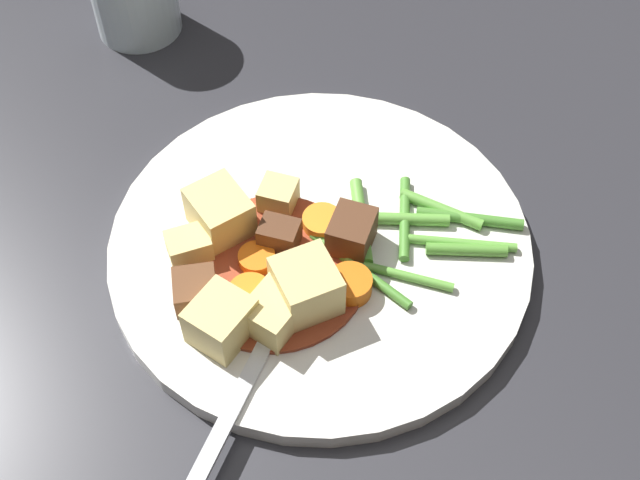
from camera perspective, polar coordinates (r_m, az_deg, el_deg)
The scene contains 28 objects.
ground_plane at distance 0.58m, azimuth 0.00°, elevation -0.80°, with size 3.00×3.00×0.00m, color #2D2D33.
dinner_plate at distance 0.58m, azimuth 0.00°, elevation -0.40°, with size 0.29×0.29×0.01m, color white.
stew_sauce at distance 0.56m, azimuth -3.17°, elevation -2.03°, with size 0.13×0.13×0.00m, color #93381E.
carrot_slice_0 at distance 0.56m, azimuth -4.19°, elevation -1.47°, with size 0.02×0.02×0.01m, color orange.
carrot_slice_1 at distance 0.54m, azimuth 2.38°, elevation -2.90°, with size 0.03×0.03×0.01m, color orange.
carrot_slice_2 at distance 0.58m, azimuth 0.14°, elevation 1.20°, with size 0.03×0.03×0.01m, color orange.
carrot_slice_3 at distance 0.54m, azimuth -4.73°, elevation -3.64°, with size 0.03×0.03×0.01m, color orange.
potato_chunk_0 at distance 0.53m, azimuth -3.07°, elevation -4.89°, with size 0.04×0.03×0.03m, color #E5CC7A.
potato_chunk_1 at distance 0.52m, azimuth -6.68°, elevation -5.42°, with size 0.03×0.04×0.03m, color #E5CC7A.
potato_chunk_2 at distance 0.56m, azimuth -8.80°, elevation -0.45°, with size 0.02×0.03×0.02m, color #E5CC7A.
potato_chunk_3 at distance 0.57m, azimuth -6.75°, elevation 1.82°, with size 0.03×0.04×0.03m, color #E5CC7A.
potato_chunk_4 at distance 0.58m, azimuth -2.83°, elevation 2.97°, with size 0.02×0.02×0.02m, color #E5CC7A.
potato_chunk_5 at distance 0.53m, azimuth -0.93°, elevation -3.20°, with size 0.04×0.04×0.04m, color #E5CC7A.
meat_chunk_0 at distance 0.56m, azimuth 2.14°, elevation 0.49°, with size 0.03×0.03×0.03m, color #56331E.
meat_chunk_1 at distance 0.56m, azimuth -2.75°, elevation 0.27°, with size 0.02×0.03×0.02m, color #56331E.
meat_chunk_2 at distance 0.55m, azimuth -1.62°, elevation -2.32°, with size 0.02×0.02×0.02m, color brown.
meat_chunk_3 at distance 0.54m, azimuth -8.38°, elevation -3.39°, with size 0.03×0.03×0.02m, color brown.
green_bean_0 at distance 0.57m, azimuth 9.41°, elevation -0.20°, with size 0.01×0.01×0.08m, color #66AD42.
green_bean_1 at distance 0.58m, azimuth 5.72°, elevation 1.47°, with size 0.01×0.01×0.07m, color #4C8E33.
green_bean_2 at distance 0.58m, azimuth 4.99°, elevation 1.44°, with size 0.01×0.01×0.08m, color #66AD42.
green_bean_3 at distance 0.59m, azimuth 8.19°, elevation 2.06°, with size 0.01×0.01×0.06m, color #66AD42.
green_bean_4 at distance 0.57m, azimuth 9.83°, elevation -0.65°, with size 0.01×0.01×0.05m, color #599E38.
green_bean_5 at distance 0.58m, azimuth 2.84°, elevation 1.21°, with size 0.01×0.01×0.07m, color #66AD42.
green_bean_6 at distance 0.55m, azimuth 5.53°, elevation -2.36°, with size 0.01×0.01×0.07m, color #66AD42.
green_bean_7 at distance 0.59m, azimuth 10.03°, elevation 1.44°, with size 0.01×0.01×0.07m, color #4C8E33.
green_bean_8 at distance 0.56m, azimuth 1.81°, elevation -0.72°, with size 0.01×0.01×0.06m, color #66AD42.
green_bean_9 at distance 0.56m, azimuth 2.70°, elevation -1.98°, with size 0.01×0.01×0.08m, color #4C8E33.
fork at distance 0.52m, azimuth -4.08°, elevation -7.76°, with size 0.14×0.13×0.00m.
Camera 1 is at (0.15, 0.31, 0.47)m, focal length 47.55 mm.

